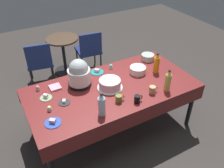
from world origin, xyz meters
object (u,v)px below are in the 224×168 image
object	(u,v)px
cupcake_cocoa	(111,67)
soda_bottle_water	(102,105)
ceramic_snack_bowl	(138,70)
soda_bottle_ginger_ale	(168,81)
coffee_mug_olive	(119,98)
potluck_table	(112,91)
cupcake_mint	(38,88)
frosted_layer_cake	(110,84)
slow_cooker	(79,74)
dessert_plate_sage	(46,97)
dessert_plate_teal	(97,72)
maroon_chair_left	(40,61)
cupcake_berry	(49,109)
dessert_plate_cobalt	(53,122)
maroon_chair_right	(89,49)
dessert_plate_charcoal	(64,102)
round_cafe_table	(63,49)
coffee_mug_black	(137,99)
soda_bottle_orange_juice	(157,64)
glass_salad_bowl	(148,57)
coffee_mug_tan	(152,90)

from	to	relation	value
cupcake_cocoa	soda_bottle_water	size ratio (longest dim) A/B	0.23
ceramic_snack_bowl	soda_bottle_ginger_ale	size ratio (longest dim) A/B	0.74
ceramic_snack_bowl	coffee_mug_olive	world-z (taller)	ceramic_snack_bowl
potluck_table	cupcake_mint	distance (m)	0.95
frosted_layer_cake	slow_cooker	world-z (taller)	slow_cooker
soda_bottle_water	cupcake_cocoa	bearing A→B (deg)	55.44
dessert_plate_sage	dessert_plate_teal	world-z (taller)	dessert_plate_sage
maroon_chair_left	cupcake_berry	bearing A→B (deg)	-99.49
cupcake_cocoa	soda_bottle_water	world-z (taller)	soda_bottle_water
dessert_plate_cobalt	maroon_chair_right	world-z (taller)	maroon_chair_right
dessert_plate_charcoal	cupcake_cocoa	xyz separation A→B (m)	(0.86, 0.42, 0.02)
round_cafe_table	cupcake_cocoa	bearing A→B (deg)	-79.67
potluck_table	dessert_plate_teal	xyz separation A→B (m)	(-0.01, 0.42, 0.07)
maroon_chair_left	dessert_plate_teal	bearing A→B (deg)	-65.31
coffee_mug_black	round_cafe_table	distance (m)	2.28
coffee_mug_olive	maroon_chair_left	size ratio (longest dim) A/B	0.14
dessert_plate_cobalt	maroon_chair_right	bearing A→B (deg)	56.12
round_cafe_table	coffee_mug_olive	bearing A→B (deg)	-90.49
coffee_mug_olive	cupcake_mint	bearing A→B (deg)	138.60
cupcake_berry	dessert_plate_teal	bearing A→B (deg)	29.70
potluck_table	dessert_plate_cobalt	bearing A→B (deg)	-163.04
coffee_mug_olive	maroon_chair_right	xyz separation A→B (m)	(0.46, 1.91, -0.30)
cupcake_berry	cupcake_cocoa	size ratio (longest dim) A/B	1.00
coffee_mug_black	coffee_mug_olive	bearing A→B (deg)	147.51
soda_bottle_orange_juice	soda_bottle_water	bearing A→B (deg)	-158.63
cupcake_berry	soda_bottle_orange_juice	bearing A→B (deg)	2.75
slow_cooker	cupcake_mint	distance (m)	0.55
dessert_plate_cobalt	maroon_chair_left	world-z (taller)	maroon_chair_left
potluck_table	glass_salad_bowl	distance (m)	0.91
frosted_layer_cake	soda_bottle_ginger_ale	bearing A→B (deg)	-33.35
frosted_layer_cake	soda_bottle_orange_juice	xyz separation A→B (m)	(0.75, 0.02, 0.08)
cupcake_berry	cupcake_mint	xyz separation A→B (m)	(-0.01, 0.46, 0.00)
cupcake_berry	maroon_chair_right	size ratio (longest dim) A/B	0.08
dessert_plate_cobalt	round_cafe_table	bearing A→B (deg)	68.69
soda_bottle_water	coffee_mug_tan	distance (m)	0.74
potluck_table	maroon_chair_left	distance (m)	1.72
cupcake_cocoa	maroon_chair_left	bearing A→B (deg)	122.74
soda_bottle_orange_juice	maroon_chair_left	size ratio (longest dim) A/B	0.35
ceramic_snack_bowl	dessert_plate_sage	xyz separation A→B (m)	(-1.30, 0.06, -0.03)
coffee_mug_olive	maroon_chair_left	xyz separation A→B (m)	(-0.49, 1.91, -0.30)
ceramic_snack_bowl	maroon_chair_right	bearing A→B (deg)	93.53
glass_salad_bowl	cupcake_mint	xyz separation A→B (m)	(-1.69, 0.03, -0.01)
dessert_plate_sage	cupcake_mint	size ratio (longest dim) A/B	2.19
cupcake_cocoa	round_cafe_table	xyz separation A→B (m)	(-0.26, 1.43, -0.28)
potluck_table	soda_bottle_water	world-z (taller)	soda_bottle_water
potluck_table	coffee_mug_olive	distance (m)	0.32
dessert_plate_charcoal	dessert_plate_sage	distance (m)	0.26
cupcake_mint	soda_bottle_water	world-z (taller)	soda_bottle_water
slow_cooker	soda_bottle_orange_juice	xyz separation A→B (m)	(1.06, -0.23, -0.03)
dessert_plate_sage	cupcake_mint	distance (m)	0.21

